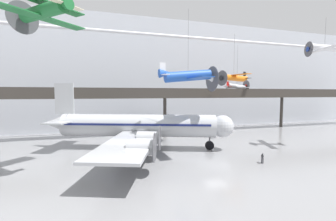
% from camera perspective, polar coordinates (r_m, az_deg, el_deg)
% --- Properties ---
extents(ground_plane, '(260.00, 260.00, 0.00)m').
position_cam_1_polar(ground_plane, '(27.84, 12.15, -13.07)').
color(ground_plane, gray).
extents(hangar_back_wall, '(140.00, 3.00, 25.55)m').
position_cam_1_polar(hangar_back_wall, '(54.13, -3.02, 9.10)').
color(hangar_back_wall, silver).
rests_on(hangar_back_wall, ground).
extents(mezzanine_walkway, '(110.00, 3.20, 9.35)m').
position_cam_1_polar(mezzanine_walkway, '(45.88, -0.47, 3.62)').
color(mezzanine_walkway, '#38332D').
rests_on(mezzanine_walkway, ground).
extents(ceiling_truss_beam, '(120.00, 0.60, 0.60)m').
position_cam_1_polar(ceiling_truss_beam, '(47.33, -0.49, 18.49)').
color(ceiling_truss_beam, silver).
extents(airliner_silver_main, '(27.59, 32.27, 9.83)m').
position_cam_1_polar(airliner_silver_main, '(33.93, -7.79, -3.87)').
color(airliner_silver_main, '#B7BABF').
rests_on(airliner_silver_main, ground).
extents(suspended_plane_blue_trainer, '(8.10, 9.92, 10.84)m').
position_cam_1_polar(suspended_plane_blue_trainer, '(30.58, 5.08, 8.69)').
color(suspended_plane_blue_trainer, '#1E4CAD').
extents(suspended_plane_orange_highwing, '(6.62, 8.00, 9.72)m').
position_cam_1_polar(suspended_plane_orange_highwing, '(44.92, 16.35, 8.00)').
color(suspended_plane_orange_highwing, orange).
extents(suspended_plane_white_twin, '(5.39, 6.33, 5.76)m').
position_cam_1_polar(suspended_plane_white_twin, '(42.05, 34.94, 12.91)').
color(suspended_plane_white_twin, silver).
extents(suspended_plane_green_biplane, '(7.97, 7.92, 5.10)m').
position_cam_1_polar(suspended_plane_green_biplane, '(26.43, -29.19, 21.20)').
color(suspended_plane_green_biplane, '#1E6B33').
extents(suspended_plane_silver_racer, '(5.67, 6.93, 10.40)m').
position_cam_1_polar(suspended_plane_silver_racer, '(54.70, 17.11, 5.82)').
color(suspended_plane_silver_racer, silver).
extents(info_sign_pedestal, '(0.28, 0.75, 1.24)m').
position_cam_1_polar(info_sign_pedestal, '(29.53, 22.83, -11.38)').
color(info_sign_pedestal, '#4C4C51').
rests_on(info_sign_pedestal, ground).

